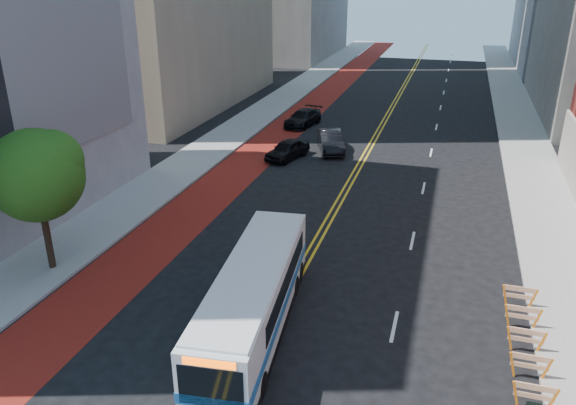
# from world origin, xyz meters

# --- Properties ---
(ground) EXTENTS (160.00, 160.00, 0.00)m
(ground) POSITION_xyz_m (0.00, 0.00, 0.00)
(ground) COLOR black
(ground) RESTS_ON ground
(sidewalk_left) EXTENTS (4.00, 140.00, 0.15)m
(sidewalk_left) POSITION_xyz_m (-12.00, 30.00, 0.07)
(sidewalk_left) COLOR gray
(sidewalk_left) RESTS_ON ground
(sidewalk_right) EXTENTS (4.00, 140.00, 0.15)m
(sidewalk_right) POSITION_xyz_m (12.00, 30.00, 0.07)
(sidewalk_right) COLOR gray
(sidewalk_right) RESTS_ON ground
(bus_lane_paint) EXTENTS (3.60, 140.00, 0.01)m
(bus_lane_paint) POSITION_xyz_m (-8.10, 30.00, 0.00)
(bus_lane_paint) COLOR maroon
(bus_lane_paint) RESTS_ON ground
(center_line_inner) EXTENTS (0.14, 140.00, 0.01)m
(center_line_inner) POSITION_xyz_m (-0.18, 30.00, 0.00)
(center_line_inner) COLOR gold
(center_line_inner) RESTS_ON ground
(center_line_outer) EXTENTS (0.14, 140.00, 0.01)m
(center_line_outer) POSITION_xyz_m (0.18, 30.00, 0.00)
(center_line_outer) COLOR gold
(center_line_outer) RESTS_ON ground
(lane_dashes) EXTENTS (0.14, 98.20, 0.01)m
(lane_dashes) POSITION_xyz_m (4.80, 38.00, 0.01)
(lane_dashes) COLOR silver
(lane_dashes) RESTS_ON ground
(construction_barriers) EXTENTS (1.42, 10.91, 1.00)m
(construction_barriers) POSITION_xyz_m (9.60, 3.42, 0.68)
(construction_barriers) COLOR orange
(construction_barriers) RESTS_ON ground
(street_tree) EXTENTS (4.20, 4.20, 6.70)m
(street_tree) POSITION_xyz_m (-11.24, 6.04, 4.91)
(street_tree) COLOR black
(street_tree) RESTS_ON sidewalk_left
(transit_bus) EXTENTS (3.46, 10.87, 2.94)m
(transit_bus) POSITION_xyz_m (-0.44, 4.17, 1.53)
(transit_bus) COLOR silver
(transit_bus) RESTS_ON ground
(car_a) EXTENTS (2.90, 4.54, 1.44)m
(car_a) POSITION_xyz_m (-5.49, 25.38, 0.72)
(car_a) COLOR black
(car_a) RESTS_ON ground
(car_b) EXTENTS (3.24, 5.15, 1.60)m
(car_b) POSITION_xyz_m (-2.81, 28.15, 0.80)
(car_b) COLOR black
(car_b) RESTS_ON ground
(car_c) EXTENTS (2.88, 5.20, 1.43)m
(car_c) POSITION_xyz_m (-6.91, 35.03, 0.71)
(car_c) COLOR black
(car_c) RESTS_ON ground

